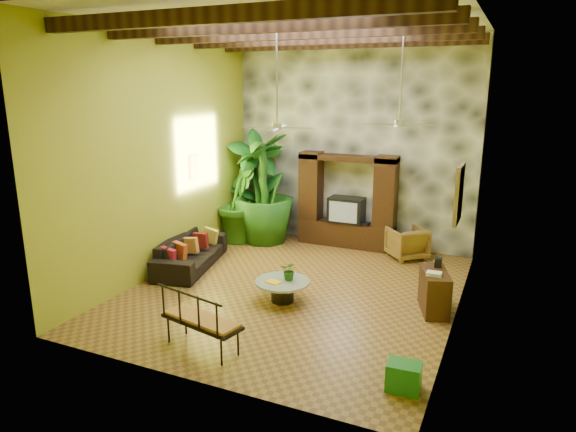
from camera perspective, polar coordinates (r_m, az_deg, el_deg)
The scene contains 23 objects.
ground at distance 10.19m, azimuth 0.87°, elevation -8.18°, with size 7.00×7.00×0.00m, color brown.
ceiling at distance 9.46m, azimuth 1.00°, elevation 21.00°, with size 6.00×7.00×0.02m, color silver.
back_wall at distance 12.77m, azimuth 7.25°, elevation 7.96°, with size 6.00×0.02×5.00m, color #9BA926.
left_wall at distance 11.04m, azimuth -13.61°, elevation 6.66°, with size 0.02×7.00×5.00m, color #9BA926.
right_wall at distance 8.78m, azimuth 19.27°, elevation 4.32°, with size 0.02×7.00×5.00m, color #9BA926.
stone_accent_wall at distance 12.71m, azimuth 7.17°, elevation 7.93°, with size 5.98×0.10×4.98m, color #34373B.
ceiling_beams at distance 9.44m, azimuth 0.99°, elevation 19.68°, with size 5.95×5.36×0.22m.
entertainment_center at distance 12.69m, azimuth 6.54°, elevation 0.90°, with size 2.40×0.55×2.30m.
ceiling_fan_front at distance 9.13m, azimuth -1.24°, elevation 11.20°, with size 1.28×1.28×1.86m.
ceiling_fan_back at distance 10.07m, azimuth 12.31°, elevation 11.18°, with size 1.28×1.28×1.86m.
wall_art_mask at distance 11.87m, azimuth -10.40°, elevation 5.40°, with size 0.06×0.32×0.55m, color yellow.
wall_art_painting at distance 8.23m, azimuth 18.47°, elevation 2.34°, with size 0.06×0.70×0.90m, color #27608F.
sofa at distance 11.49m, azimuth -10.76°, elevation -3.95°, with size 2.35×0.92×0.69m, color black.
wicker_armchair at distance 12.17m, azimuth 13.08°, elevation -2.93°, with size 0.77×0.79×0.72m, color olive.
tall_plant_a at distance 13.23m, azimuth -3.42°, elevation 3.48°, with size 1.48×1.00×2.81m, color #1A6421.
tall_plant_b at distance 13.05m, azimuth -5.63°, elevation 1.67°, with size 1.15×0.93×2.10m, color #26631A.
tall_plant_c at distance 12.90m, azimuth -2.68°, elevation 3.11°, with size 1.55×1.55×2.77m, color #1F5717.
coffee_table at distance 9.59m, azimuth -0.63°, elevation -8.01°, with size 1.01×1.01×0.40m.
centerpiece_plant at distance 9.53m, azimuth 0.19°, elevation -6.07°, with size 0.32×0.28×0.36m, color #225717.
yellow_tray at distance 9.45m, azimuth -1.61°, elevation -7.34°, with size 0.27×0.19×0.03m, color #FFFD1B.
iron_bench at distance 7.90m, azimuth -9.90°, elevation -11.06°, with size 1.39×0.76×0.57m.
side_console at distance 9.51m, azimuth 15.95°, elevation -8.06°, with size 0.42×0.93×0.74m, color #321E10.
green_bin at distance 7.23m, azimuth 12.74°, elevation -17.01°, with size 0.44×0.33×0.39m, color #1F741F.
Camera 1 is at (3.73, -8.63, 3.92)m, focal length 32.00 mm.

